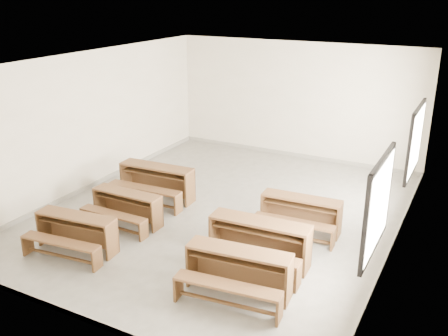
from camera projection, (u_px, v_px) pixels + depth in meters
The scene contains 7 objects.
room at pixel (228, 115), 9.94m from camera, with size 8.50×8.50×3.20m.
desk_set_0 at pixel (75, 230), 9.02m from camera, with size 1.60×0.95×0.69m.
desk_set_1 at pixel (126, 206), 10.06m from camera, with size 1.49×0.78×0.67m.
desk_set_2 at pixel (156, 180), 11.22m from camera, with size 1.78×0.99×0.78m.
desk_set_3 at pixel (238, 269), 7.73m from camera, with size 1.74×1.03×0.75m.
desk_set_4 at pixel (258, 239), 8.57m from camera, with size 1.81×1.02×0.79m.
desk_set_5 at pixel (300, 212), 9.73m from camera, with size 1.60×0.90×0.70m.
Camera 1 is at (4.55, -8.61, 4.56)m, focal length 40.00 mm.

